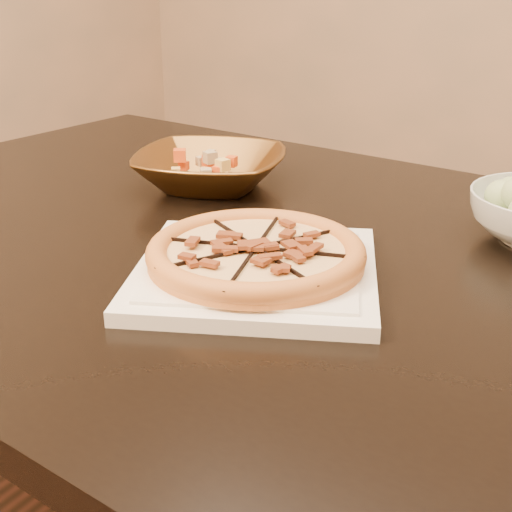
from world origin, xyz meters
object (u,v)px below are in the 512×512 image
at_px(plate, 256,271).
at_px(bronze_bowl, 211,170).
at_px(pizza, 256,253).
at_px(dining_table, 253,295).

xyz_separation_m(plate, bronze_bowl, (-0.26, 0.28, 0.02)).
xyz_separation_m(plate, pizza, (-0.00, 0.00, 0.02)).
bearing_deg(pizza, plate, -79.65).
xyz_separation_m(pizza, bronze_bowl, (-0.26, 0.28, -0.00)).
relative_size(dining_table, bronze_bowl, 6.46).
xyz_separation_m(dining_table, pizza, (0.08, -0.12, 0.13)).
relative_size(pizza, bronze_bowl, 1.06).
bearing_deg(plate, bronze_bowl, 133.09).
height_order(plate, bronze_bowl, bronze_bowl).
distance_m(plate, pizza, 0.02).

